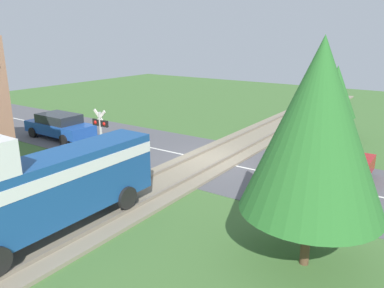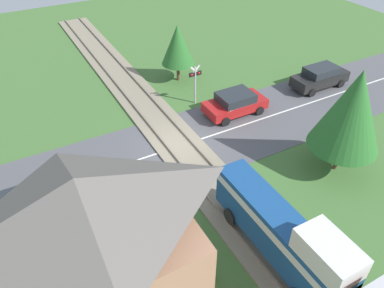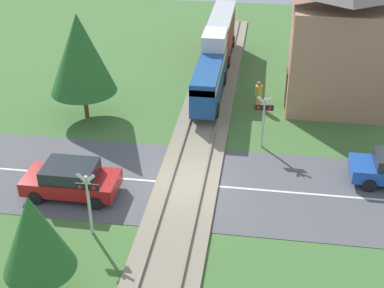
% 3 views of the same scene
% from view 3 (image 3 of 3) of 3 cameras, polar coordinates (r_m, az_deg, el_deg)
% --- Properties ---
extents(ground_plane, '(60.00, 60.00, 0.00)m').
position_cam_3_polar(ground_plane, '(23.86, -0.52, -4.31)').
color(ground_plane, '#426B33').
extents(road_surface, '(48.00, 6.40, 0.02)m').
position_cam_3_polar(road_surface, '(23.86, -0.52, -4.29)').
color(road_surface, '#515156').
rests_on(road_surface, ground_plane).
extents(track_bed, '(2.80, 48.00, 0.24)m').
position_cam_3_polar(track_bed, '(23.82, -0.52, -4.18)').
color(track_bed, gray).
rests_on(track_bed, ground_plane).
extents(train, '(1.58, 13.51, 3.18)m').
position_cam_3_polar(train, '(33.68, 2.59, 9.89)').
color(train, navy).
rests_on(train, track_bed).
extents(car_near_crossing, '(4.02, 2.05, 1.47)m').
position_cam_3_polar(car_near_crossing, '(23.39, -12.77, -3.68)').
color(car_near_crossing, '#A81919').
rests_on(car_near_crossing, ground_plane).
extents(crossing_signal_west_approach, '(0.90, 0.18, 2.75)m').
position_cam_3_polar(crossing_signal_west_approach, '(20.49, -11.04, -5.40)').
color(crossing_signal_west_approach, '#B7B7B7').
rests_on(crossing_signal_west_approach, ground_plane).
extents(crossing_signal_east_approach, '(0.90, 0.18, 2.75)m').
position_cam_3_polar(crossing_signal_east_approach, '(26.05, 7.66, 3.12)').
color(crossing_signal_east_approach, '#B7B7B7').
rests_on(crossing_signal_east_approach, ground_plane).
extents(station_building, '(5.61, 4.07, 7.75)m').
position_cam_3_polar(station_building, '(30.18, 15.51, 10.25)').
color(station_building, '#AD7A5B').
rests_on(station_building, ground_plane).
extents(pedestrian_by_station, '(0.40, 0.40, 1.61)m').
position_cam_3_polar(pedestrian_by_station, '(30.43, 7.10, 5.11)').
color(pedestrian_by_station, gold).
rests_on(pedestrian_by_station, ground_plane).
extents(tree_roadside_hedge, '(3.53, 3.53, 5.80)m').
position_cam_3_polar(tree_roadside_hedge, '(28.61, -11.83, 9.42)').
color(tree_roadside_hedge, brown).
rests_on(tree_roadside_hedge, ground_plane).
extents(tree_beyond_track, '(2.36, 2.36, 4.17)m').
position_cam_3_polar(tree_beyond_track, '(17.54, -16.46, -9.17)').
color(tree_beyond_track, brown).
rests_on(tree_beyond_track, ground_plane).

